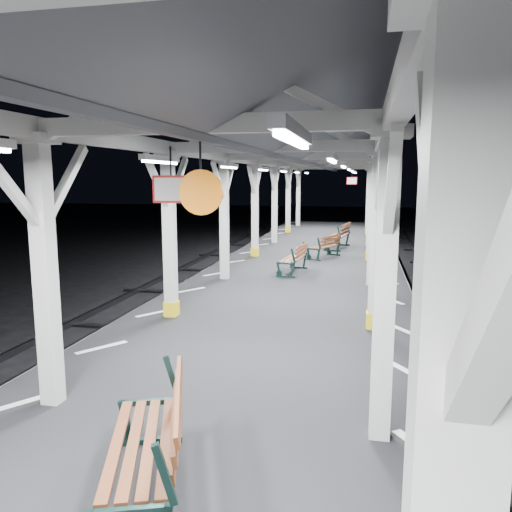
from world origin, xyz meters
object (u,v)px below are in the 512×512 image
(bench_near, at_px, (154,439))
(bench_mid, at_px, (296,258))
(bench_far, at_px, (326,246))
(bench_extra, at_px, (340,235))

(bench_near, bearing_deg, bench_mid, 71.06)
(bench_mid, distance_m, bench_far, 3.07)
(bench_near, distance_m, bench_extra, 16.26)
(bench_mid, height_order, bench_extra, bench_extra)
(bench_mid, bearing_deg, bench_far, 83.26)
(bench_mid, xyz_separation_m, bench_far, (0.69, 2.99, -0.02))
(bench_near, bearing_deg, bench_extra, 67.01)
(bench_mid, distance_m, bench_extra, 5.63)
(bench_near, relative_size, bench_mid, 1.19)
(bench_near, height_order, bench_far, bench_near)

